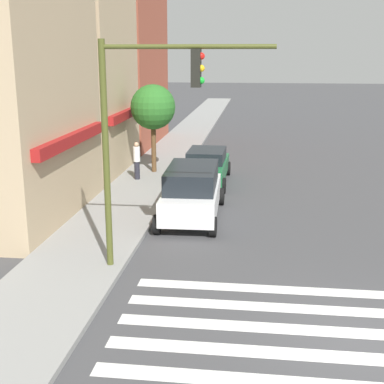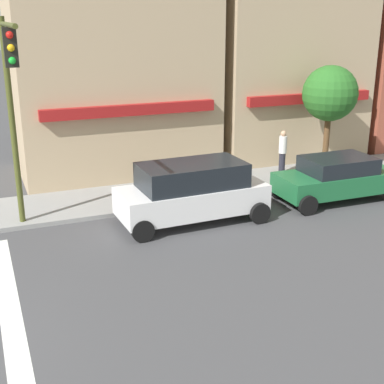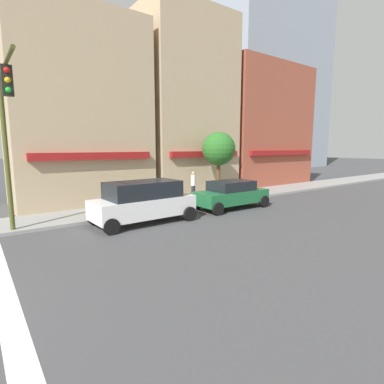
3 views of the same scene
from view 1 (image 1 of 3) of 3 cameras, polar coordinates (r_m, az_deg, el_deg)
ground_plane at (r=12.21m, az=17.94°, el=-15.34°), size 200.00×200.00×0.00m
sidewalk_left at (r=13.00m, az=-17.54°, el=-12.99°), size 120.00×3.00×0.15m
crosswalk_stripes at (r=12.20m, az=17.94°, el=-15.32°), size 5.57×10.80×0.01m
storefront_row at (r=28.09m, az=-12.26°, el=14.02°), size 24.97×5.30×13.09m
traffic_signal at (r=14.15m, az=-5.34°, el=7.82°), size 0.32×4.52×6.30m
suv_white at (r=19.58m, az=-0.00°, el=0.09°), size 4.75×2.12×1.94m
sedan_green at (r=25.01m, az=1.58°, el=2.85°), size 4.42×2.02×1.59m
pedestrian_white_shirt at (r=25.23m, az=-5.91°, el=3.42°), size 0.32×0.32×1.77m
street_tree at (r=26.49m, az=-4.18°, el=8.98°), size 2.20×2.20×4.33m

